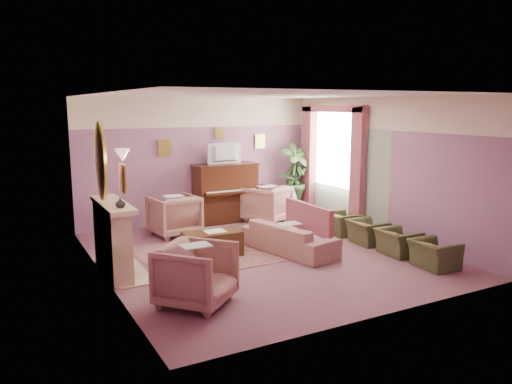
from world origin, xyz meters
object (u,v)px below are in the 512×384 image
floral_armchair_front (196,271)px  coffee_table (212,244)px  olive_chair_b (398,238)px  side_table (290,200)px  floral_armchair_left (174,213)px  olive_chair_d (341,220)px  floral_armchair_right (267,202)px  piano (225,193)px  sofa (290,232)px  olive_chair_a (434,250)px  olive_chair_c (367,228)px  television (226,152)px

floral_armchair_front → coffee_table: bearing=61.0°
floral_armchair_front → olive_chair_b: bearing=5.9°
side_table → floral_armchair_left: bearing=-169.4°
floral_armchair_front → olive_chair_d: bearing=27.2°
floral_armchair_left → floral_armchair_right: size_ratio=1.00×
piano → side_table: piano is taller
sofa → olive_chair_b: sofa is taller
piano → olive_chair_a: bearing=-71.0°
olive_chair_c → side_table: 2.97m
piano → floral_armchair_right: bearing=-31.1°
television → floral_armchair_right: 1.47m
olive_chair_d → olive_chair_c: bearing=-90.0°
floral_armchair_front → olive_chair_a: size_ratio=1.31×
floral_armchair_right → coffee_table: bearing=-139.0°
coffee_table → floral_armchair_right: size_ratio=1.09×
piano → side_table: size_ratio=2.00×
olive_chair_b → olive_chair_c: (0.00, 0.82, 0.00)m
floral_armchair_right → olive_chair_d: floral_armchair_right is taller
television → floral_armchair_right: television is taller
television → piano: bearing=90.0°
olive_chair_a → sofa: bearing=131.0°
floral_armchair_right → olive_chair_d: size_ratio=1.31×
coffee_table → olive_chair_a: (2.95, -2.28, 0.08)m
television → olive_chair_d: television is taller
piano → side_table: (1.72, -0.04, -0.30)m
piano → olive_chair_a: 4.93m
floral_armchair_left → olive_chair_c: (3.05, -2.37, -0.16)m
coffee_table → side_table: 3.85m
olive_chair_c → floral_armchair_right: bearing=107.5°
floral_armchair_left → olive_chair_b: 4.42m
side_table → sofa: bearing=-122.3°
television → olive_chair_a: bearing=-70.8°
piano → olive_chair_d: bearing=-53.7°
piano → olive_chair_b: piano is taller
piano → sofa: 2.80m
floral_armchair_left → olive_chair_d: (3.05, -1.55, -0.16)m
piano → olive_chair_d: piano is taller
sofa → floral_armchair_left: size_ratio=2.02×
television → olive_chair_a: television is taller
floral_armchair_front → olive_chair_b: (3.99, 0.41, -0.16)m
olive_chair_d → olive_chair_b: bearing=-90.0°
olive_chair_a → olive_chair_c: (0.00, 1.64, 0.00)m
floral_armchair_right → olive_chair_b: (0.79, -3.34, -0.16)m
piano → floral_armchair_front: piano is taller
television → coffee_table: television is taller
olive_chair_c → olive_chair_d: same height
floral_armchair_left → olive_chair_b: bearing=-46.3°
coffee_table → olive_chair_c: olive_chair_c is taller
sofa → olive_chair_b: (1.62, -1.04, -0.07)m
sofa → floral_armchair_right: floral_armchair_right is taller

